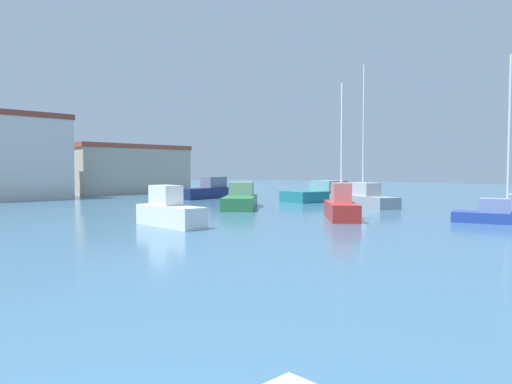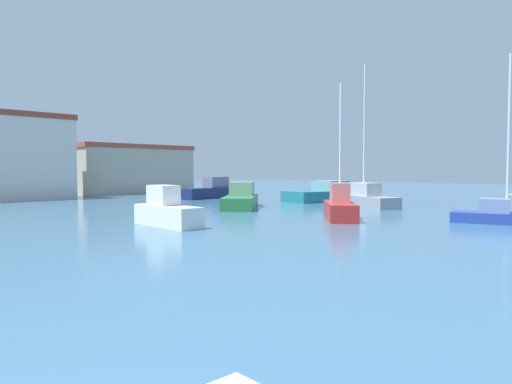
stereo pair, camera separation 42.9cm
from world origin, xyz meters
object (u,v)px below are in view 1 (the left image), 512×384
at_px(motorboat_navy_center_channel, 209,191).
at_px(motorboat_teal_far_left, 330,194).
at_px(motorboat_green_inner_mooring, 241,199).
at_px(sailboat_red_mid_harbor, 341,206).
at_px(sailboat_grey_far_right, 363,197).
at_px(motorboat_white_behind_lamppost, 169,211).
at_px(sailboat_blue_near_pier, 504,213).

xyz_separation_m(motorboat_navy_center_channel, motorboat_teal_far_left, (5.18, -10.32, -0.11)).
xyz_separation_m(motorboat_green_inner_mooring, sailboat_red_mid_harbor, (-1.27, -9.45, 0.10)).
bearing_deg(sailboat_grey_far_right, motorboat_green_inner_mooring, 142.11).
bearing_deg(sailboat_red_mid_harbor, motorboat_navy_center_channel, 71.31).
height_order(motorboat_green_inner_mooring, sailboat_red_mid_harbor, sailboat_red_mid_harbor).
relative_size(motorboat_navy_center_channel, motorboat_teal_far_left, 0.74).
height_order(motorboat_navy_center_channel, motorboat_white_behind_lamppost, motorboat_navy_center_channel).
xyz_separation_m(motorboat_green_inner_mooring, motorboat_white_behind_lamppost, (-9.76, -5.76, 0.08)).
xyz_separation_m(sailboat_grey_far_right, motorboat_white_behind_lamppost, (-16.77, -0.31, 0.03)).
bearing_deg(motorboat_navy_center_channel, sailboat_blue_near_pier, -95.88).
bearing_deg(motorboat_teal_far_left, sailboat_red_mid_harbor, -140.91).
xyz_separation_m(motorboat_navy_center_channel, motorboat_white_behind_lamppost, (-15.27, -16.34, -0.01)).
height_order(sailboat_grey_far_right, sailboat_red_mid_harbor, sailboat_grey_far_right).
bearing_deg(motorboat_green_inner_mooring, sailboat_red_mid_harbor, -97.63).
height_order(sailboat_blue_near_pier, motorboat_white_behind_lamppost, sailboat_blue_near_pier).
xyz_separation_m(sailboat_grey_far_right, sailboat_red_mid_harbor, (-8.28, -4.00, 0.04)).
bearing_deg(motorboat_white_behind_lamppost, motorboat_teal_far_left, 16.40).
xyz_separation_m(motorboat_teal_far_left, motorboat_green_inner_mooring, (-10.68, -0.25, 0.02)).
height_order(sailboat_blue_near_pier, sailboat_red_mid_harbor, sailboat_blue_near_pier).
distance_m(sailboat_blue_near_pier, motorboat_white_behind_lamppost, 16.37).
distance_m(motorboat_navy_center_channel, motorboat_green_inner_mooring, 11.92).
bearing_deg(sailboat_grey_far_right, motorboat_navy_center_channel, 95.37).
height_order(motorboat_green_inner_mooring, motorboat_white_behind_lamppost, motorboat_white_behind_lamppost).
distance_m(motorboat_teal_far_left, sailboat_grey_far_right, 6.79).
bearing_deg(sailboat_grey_far_right, motorboat_teal_far_left, 57.28).
height_order(motorboat_teal_far_left, motorboat_green_inner_mooring, motorboat_green_inner_mooring).
xyz_separation_m(sailboat_blue_near_pier, sailboat_grey_far_right, (4.28, 10.89, 0.17)).
bearing_deg(sailboat_blue_near_pier, motorboat_white_behind_lamppost, 139.74).
relative_size(sailboat_grey_far_right, sailboat_red_mid_harbor, 1.40).
distance_m(motorboat_navy_center_channel, sailboat_red_mid_harbor, 21.14).
bearing_deg(motorboat_teal_far_left, sailboat_grey_far_right, -122.72).
distance_m(motorboat_green_inner_mooring, sailboat_red_mid_harbor, 9.54).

